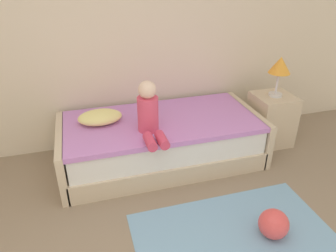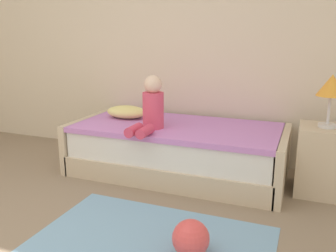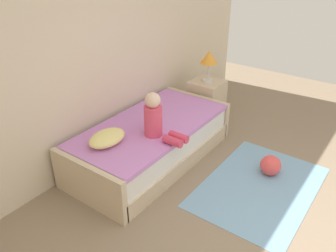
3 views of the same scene
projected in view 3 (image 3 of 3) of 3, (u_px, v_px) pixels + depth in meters
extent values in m
cube|color=beige|center=(63.00, 48.00, 3.48)|extent=(7.20, 0.10, 2.90)
cube|color=beige|center=(152.00, 152.00, 4.26)|extent=(2.00, 1.00, 0.20)
cube|color=white|center=(151.00, 137.00, 4.15)|extent=(1.94, 0.94, 0.25)
cube|color=#C67FD1|center=(151.00, 126.00, 4.08)|extent=(1.98, 0.98, 0.05)
cube|color=beige|center=(88.00, 185.00, 3.47)|extent=(0.07, 1.00, 0.50)
cube|color=beige|center=(196.00, 112.00, 4.91)|extent=(0.07, 1.00, 0.50)
cube|color=beige|center=(206.00, 100.00, 5.14)|extent=(0.44, 0.44, 0.60)
cylinder|color=silver|center=(208.00, 80.00, 4.99)|extent=(0.15, 0.15, 0.03)
cylinder|color=silver|center=(208.00, 71.00, 4.92)|extent=(0.02, 0.02, 0.24)
cone|color=#F29E33|center=(209.00, 57.00, 4.82)|extent=(0.24, 0.24, 0.18)
cylinder|color=#E04C6B|center=(153.00, 121.00, 3.77)|extent=(0.20, 0.20, 0.34)
sphere|color=beige|center=(153.00, 100.00, 3.65)|extent=(0.17, 0.17, 0.17)
cylinder|color=#D83F60|center=(173.00, 141.00, 3.64)|extent=(0.09, 0.22, 0.09)
cylinder|color=#D83F60|center=(179.00, 137.00, 3.71)|extent=(0.09, 0.22, 0.09)
ellipsoid|color=#F2E58C|center=(107.00, 138.00, 3.66)|extent=(0.44, 0.30, 0.13)
sphere|color=#E54C4C|center=(271.00, 165.00, 3.99)|extent=(0.24, 0.24, 0.24)
cube|color=#7AA8CC|center=(259.00, 186.00, 3.83)|extent=(1.60, 1.10, 0.01)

